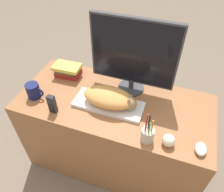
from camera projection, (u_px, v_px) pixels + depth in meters
ground_plane at (101, 188)px, 1.78m from camera, size 12.00×12.00×0.00m
desk at (114, 133)px, 1.74m from camera, size 1.33×0.61×0.71m
keyboard at (109, 104)px, 1.46m from camera, size 0.47×0.18×0.02m
cat at (111, 98)px, 1.41m from camera, size 0.36×0.19×0.11m
monitor at (133, 55)px, 1.39m from camera, size 0.57×0.19×0.53m
computer_mouse at (201, 149)px, 1.20m from camera, size 0.06×0.09×0.04m
coffee_mug at (34, 91)px, 1.49m from camera, size 0.13×0.09×0.11m
pen_cup at (148, 134)px, 1.23m from camera, size 0.08×0.08×0.22m
baseball at (169, 140)px, 1.22m from camera, size 0.07×0.07×0.07m
phone at (52, 104)px, 1.38m from camera, size 0.05×0.03×0.13m
book_stack at (68, 70)px, 1.67m from camera, size 0.21×0.15×0.10m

